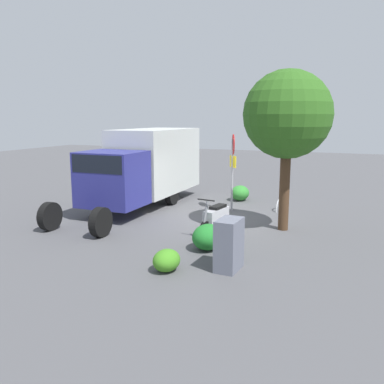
# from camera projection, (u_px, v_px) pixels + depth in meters

# --- Properties ---
(ground_plane) EXTENTS (60.00, 60.00, 0.00)m
(ground_plane) POSITION_uv_depth(u_px,v_px,m) (214.00, 220.00, 14.12)
(ground_plane) COLOR #4D4D50
(box_truck_near) EXTENTS (8.04, 2.22, 3.03)m
(box_truck_near) POSITION_uv_depth(u_px,v_px,m) (145.00, 164.00, 16.29)
(box_truck_near) COLOR black
(box_truck_near) RESTS_ON ground
(motorcycle) EXTENTS (1.80, 0.63, 1.20)m
(motorcycle) POSITION_uv_depth(u_px,v_px,m) (216.00, 218.00, 12.32)
(motorcycle) COLOR black
(motorcycle) RESTS_ON ground
(stop_sign) EXTENTS (0.71, 0.33, 2.89)m
(stop_sign) POSITION_uv_depth(u_px,v_px,m) (233.00, 160.00, 15.30)
(stop_sign) COLOR #9E9EA3
(stop_sign) RESTS_ON ground
(street_tree) EXTENTS (2.69, 2.69, 4.94)m
(street_tree) POSITION_uv_depth(u_px,v_px,m) (287.00, 115.00, 12.34)
(street_tree) COLOR #47301E
(street_tree) RESTS_ON ground
(utility_cabinet) EXTENTS (0.82, 0.53, 1.21)m
(utility_cabinet) POSITION_uv_depth(u_px,v_px,m) (229.00, 245.00, 9.48)
(utility_cabinet) COLOR slate
(utility_cabinet) RESTS_ON ground
(bike_rack_hoop) EXTENTS (0.85, 0.06, 0.85)m
(bike_rack_hoop) POSITION_uv_depth(u_px,v_px,m) (278.00, 210.00, 15.68)
(bike_rack_hoop) COLOR #B7B7BC
(bike_rack_hoop) RESTS_ON ground
(shrub_near_sign) EXTENTS (0.94, 0.77, 0.64)m
(shrub_near_sign) POSITION_uv_depth(u_px,v_px,m) (240.00, 193.00, 17.46)
(shrub_near_sign) COLOR #30832F
(shrub_near_sign) RESTS_ON ground
(shrub_mid_verge) EXTENTS (0.75, 0.61, 0.51)m
(shrub_mid_verge) POSITION_uv_depth(u_px,v_px,m) (167.00, 260.00, 9.45)
(shrub_mid_verge) COLOR #408821
(shrub_mid_verge) RESTS_ON ground
(shrub_by_tree) EXTENTS (1.01, 0.83, 0.69)m
(shrub_by_tree) POSITION_uv_depth(u_px,v_px,m) (208.00, 237.00, 10.98)
(shrub_by_tree) COLOR #207428
(shrub_by_tree) RESTS_ON ground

